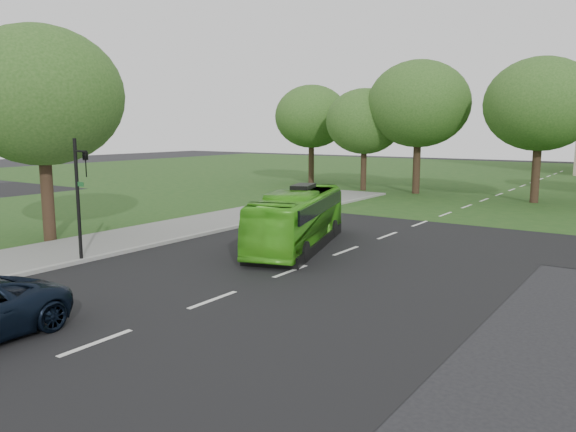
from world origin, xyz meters
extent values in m
plane|color=black|center=(0.00, 0.00, 0.00)|extent=(160.00, 160.00, 0.00)
cube|color=black|center=(0.00, 20.00, 0.01)|extent=(14.00, 120.00, 0.01)
cube|color=black|center=(0.00, 14.00, 0.01)|extent=(80.00, 12.00, 0.01)
cube|color=silver|center=(0.00, 15.00, 0.02)|extent=(0.15, 90.00, 0.01)
cube|color=#1E4717|center=(0.00, 45.00, 0.01)|extent=(120.00, 60.00, 0.01)
cube|color=#1E4717|center=(-20.00, 5.00, 0.01)|extent=(18.00, 60.00, 0.01)
cylinder|color=black|center=(-9.82, 26.86, 1.53)|extent=(0.46, 0.46, 3.07)
ellipsoid|color=#28501A|center=(-9.82, 26.86, 5.50)|extent=(6.09, 6.09, 5.17)
cylinder|color=black|center=(-5.49, 27.15, 1.86)|extent=(0.56, 0.56, 3.71)
ellipsoid|color=#28501A|center=(-5.49, 27.15, 6.76)|extent=(7.63, 7.63, 6.49)
cylinder|color=black|center=(3.14, 26.47, 1.81)|extent=(0.55, 0.55, 3.63)
ellipsoid|color=#28501A|center=(3.14, 26.47, 6.51)|extent=(7.21, 7.21, 6.13)
cylinder|color=black|center=(-16.55, 29.67, 1.68)|extent=(0.51, 0.51, 3.37)
ellipsoid|color=#28501A|center=(-16.55, 29.67, 6.01)|extent=(6.60, 6.60, 5.61)
cylinder|color=black|center=(-11.85, 0.46, 1.76)|extent=(0.53, 0.53, 3.52)
ellipsoid|color=#28501A|center=(-11.85, 0.46, 6.31)|extent=(6.98, 6.98, 5.93)
imported|color=#4EBC20|center=(-2.09, 5.61, 1.19)|extent=(4.53, 8.77, 2.39)
cylinder|color=black|center=(-7.20, -1.26, 2.29)|extent=(0.13, 0.13, 4.58)
cylinder|color=black|center=(-6.88, -1.26, 4.12)|extent=(0.64, 0.07, 0.07)
imported|color=black|center=(-6.65, -1.26, 3.67)|extent=(0.17, 0.20, 0.92)
cube|color=#195926|center=(-7.06, -1.26, 2.93)|extent=(0.46, 0.04, 0.16)
camera|label=1|loc=(10.67, -13.68, 4.92)|focal=35.00mm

